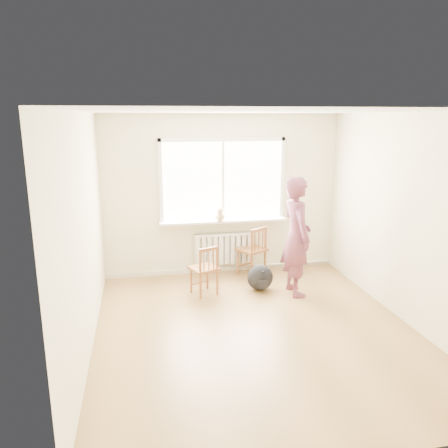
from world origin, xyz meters
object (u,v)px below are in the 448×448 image
chair_left (205,270)px  chair_right (254,251)px  cat (220,214)px  backpack (260,278)px  person (296,237)px

chair_left → chair_right: bearing=-166.5°
cat → chair_right: bearing=-7.4°
backpack → cat: bearing=122.5°
chair_right → backpack: bearing=54.2°
chair_left → chair_right: (0.92, 0.65, 0.04)m
chair_left → cat: 1.11m
cat → backpack: (0.50, -0.78, -0.86)m
chair_left → cat: size_ratio=1.84×
chair_left → backpack: size_ratio=1.91×
chair_right → person: 1.06m
chair_right → backpack: size_ratio=2.12×
chair_right → person: size_ratio=0.48×
person → backpack: (-0.49, 0.21, -0.70)m
chair_left → person: size_ratio=0.43×
chair_right → backpack: (-0.06, -0.64, -0.23)m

